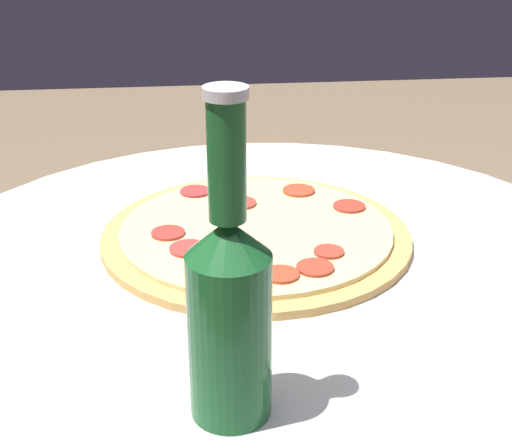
# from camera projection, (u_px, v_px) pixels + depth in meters

# --- Properties ---
(table) EXTENTS (0.85, 0.85, 0.77)m
(table) POSITION_uv_depth(u_px,v_px,m) (271.00, 382.00, 0.90)
(table) COLOR silver
(table) RESTS_ON ground_plane
(pizza) EXTENTS (0.37, 0.37, 0.02)m
(pizza) POSITION_uv_depth(u_px,v_px,m) (256.00, 233.00, 0.87)
(pizza) COLOR tan
(pizza) RESTS_ON table
(beer_bottle) EXTENTS (0.07, 0.07, 0.27)m
(beer_bottle) POSITION_uv_depth(u_px,v_px,m) (229.00, 306.00, 0.54)
(beer_bottle) COLOR #195628
(beer_bottle) RESTS_ON table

